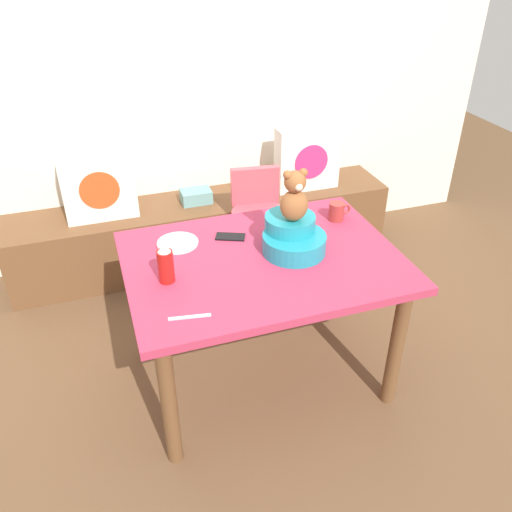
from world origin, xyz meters
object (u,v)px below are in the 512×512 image
highchair (259,216)px  coffee_mug (337,211)px  dinner_plate_near (178,243)px  pillow_floral_right (307,158)px  pillow_floral_left (99,186)px  ketchup_bottle (166,264)px  teddy_bear (294,197)px  infant_seat_teal (293,237)px  cell_phone (230,237)px  dining_table (263,276)px  book_stack (196,196)px

highchair → coffee_mug: size_ratio=6.58×
dinner_plate_near → coffee_mug: bearing=-1.3°
pillow_floral_right → highchair: pillow_floral_right is taller
highchair → dinner_plate_near: highchair is taller
pillow_floral_left → ketchup_bottle: bearing=-80.6°
highchair → teddy_bear: size_ratio=3.16×
coffee_mug → ketchup_bottle: bearing=-164.0°
infant_seat_teal → cell_phone: size_ratio=2.29×
highchair → pillow_floral_right: bearing=40.0°
dining_table → highchair: size_ratio=1.61×
pillow_floral_right → cell_phone: 1.28m
book_stack → infant_seat_teal: (0.21, -1.19, 0.31)m
coffee_mug → cell_phone: 0.58m
teddy_bear → coffee_mug: (0.33, 0.21, -0.23)m
teddy_bear → cell_phone: size_ratio=1.74×
highchair → teddy_bear: bearing=-96.7°
teddy_bear → cell_phone: 0.42m
pillow_floral_left → book_stack: pillow_floral_left is taller
teddy_bear → cell_phone: (-0.25, 0.20, -0.27)m
dining_table → ketchup_bottle: (-0.46, -0.04, 0.19)m
pillow_floral_left → cell_phone: pillow_floral_left is taller
pillow_floral_left → teddy_bear: bearing=-55.0°
pillow_floral_left → book_stack: size_ratio=2.20×
pillow_floral_left → dinner_plate_near: (0.31, -0.94, 0.07)m
dining_table → infant_seat_teal: size_ratio=3.85×
book_stack → ketchup_bottle: size_ratio=1.08×
pillow_floral_right → dinner_plate_near: bearing=-139.2°
ketchup_bottle → dinner_plate_near: 0.32m
pillow_floral_left → teddy_bear: 1.47m
teddy_bear → ketchup_bottle: teddy_bear is taller
teddy_bear → ketchup_bottle: bearing=-173.8°
pillow_floral_right → infant_seat_teal: (-0.58, -1.17, 0.13)m
pillow_floral_right → teddy_bear: 1.35m
pillow_floral_left → dinner_plate_near: 1.00m
infant_seat_teal → cell_phone: infant_seat_teal is taller
pillow_floral_right → teddy_bear: teddy_bear is taller
teddy_bear → dinner_plate_near: teddy_bear is taller
book_stack → ketchup_bottle: (-0.41, -1.26, 0.32)m
ketchup_bottle → cell_phone: bearing=36.5°
highchair → coffee_mug: (0.24, -0.55, 0.27)m
pillow_floral_right → coffee_mug: bearing=-104.7°
dining_table → cell_phone: 0.27m
highchair → ketchup_bottle: (-0.70, -0.82, 0.31)m
pillow_floral_left → dinner_plate_near: pillow_floral_left is taller
dining_table → ketchup_bottle: size_ratio=6.88×
ketchup_bottle → coffee_mug: size_ratio=1.54×
pillow_floral_right → dining_table: (-0.74, -1.19, -0.04)m
book_stack → dining_table: dining_table is taller
book_stack → dining_table: (0.05, -1.21, 0.13)m
pillow_floral_right → dining_table: pillow_floral_right is taller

